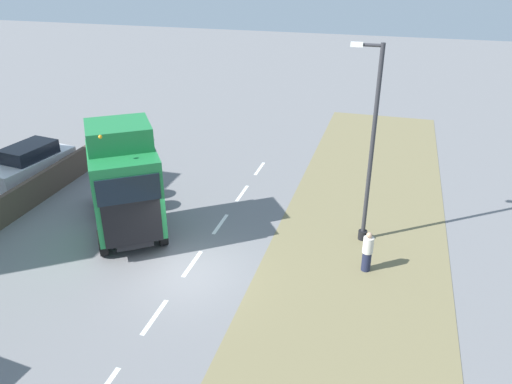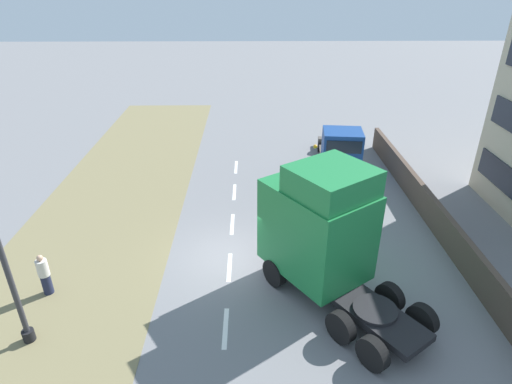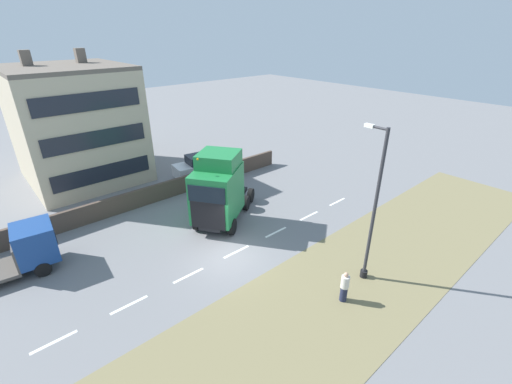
% 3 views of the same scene
% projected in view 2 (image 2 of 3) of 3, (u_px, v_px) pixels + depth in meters
% --- Properties ---
extents(ground_plane, '(120.00, 120.00, 0.00)m').
position_uv_depth(ground_plane, '(230.00, 257.00, 17.31)').
color(ground_plane, slate).
rests_on(ground_plane, ground).
extents(grass_verge, '(7.00, 44.00, 0.01)m').
position_uv_depth(grass_verge, '(81.00, 258.00, 17.23)').
color(grass_verge, olive).
rests_on(grass_verge, ground).
extents(lane_markings, '(0.16, 21.00, 0.00)m').
position_uv_depth(lane_markings, '(229.00, 267.00, 16.69)').
color(lane_markings, white).
rests_on(lane_markings, ground).
extents(boundary_wall, '(0.25, 24.00, 1.33)m').
position_uv_depth(boundary_wall, '(454.00, 241.00, 17.12)').
color(boundary_wall, '#4C3D33').
rests_on(boundary_wall, ground).
extents(lorry_cab, '(5.58, 6.44, 4.99)m').
position_uv_depth(lorry_cab, '(321.00, 231.00, 14.54)').
color(lorry_cab, black).
rests_on(lorry_cab, ground).
extents(flatbed_truck, '(2.68, 5.56, 2.50)m').
position_uv_depth(flatbed_truck, '(341.00, 148.00, 24.35)').
color(flatbed_truck, navy).
rests_on(flatbed_truck, ground).
extents(lamp_post, '(1.30, 0.37, 7.94)m').
position_uv_depth(lamp_post, '(0.00, 244.00, 11.72)').
color(lamp_post, black).
rests_on(lamp_post, ground).
extents(pedestrian, '(0.39, 0.39, 1.63)m').
position_uv_depth(pedestrian, '(44.00, 275.00, 15.00)').
color(pedestrian, '#1E233D').
rests_on(pedestrian, ground).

